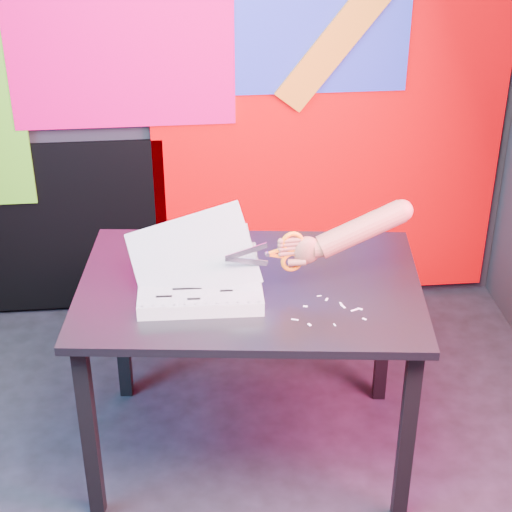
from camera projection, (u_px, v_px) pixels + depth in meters
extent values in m
cube|color=#26252A|center=(180.00, 30.00, 3.59)|extent=(3.00, 0.01, 2.70)
cube|color=#E40005|center=(329.00, 139.00, 3.86)|extent=(1.60, 0.02, 1.60)
cube|color=#2D3ACD|center=(312.00, 5.00, 3.54)|extent=(0.85, 0.02, 0.75)
cube|color=#F50062|center=(119.00, 35.00, 3.52)|extent=(0.95, 0.02, 0.80)
cube|color=black|center=(26.00, 231.00, 3.94)|extent=(1.30, 0.02, 0.85)
cube|color=black|center=(89.00, 433.00, 2.86)|extent=(0.06, 0.06, 0.72)
cube|color=black|center=(121.00, 322.00, 3.45)|extent=(0.06, 0.06, 0.72)
cube|color=black|center=(407.00, 437.00, 2.85)|extent=(0.06, 0.06, 0.72)
cube|color=black|center=(384.00, 325.00, 3.43)|extent=(0.06, 0.06, 0.72)
cube|color=black|center=(250.00, 287.00, 2.96)|extent=(1.26, 0.92, 0.03)
cube|color=white|center=(200.00, 288.00, 2.88)|extent=(0.42, 0.31, 0.05)
cube|color=white|center=(200.00, 282.00, 2.87)|extent=(0.42, 0.31, 0.00)
cube|color=white|center=(200.00, 281.00, 2.87)|extent=(0.40, 0.30, 0.13)
cube|color=white|center=(197.00, 272.00, 2.87)|extent=(0.43, 0.27, 0.22)
cube|color=white|center=(193.00, 258.00, 2.86)|extent=(0.46, 0.23, 0.31)
cylinder|color=#303031|center=(142.00, 306.00, 2.74)|extent=(0.01, 0.01, 0.00)
cylinder|color=#303031|center=(153.00, 306.00, 2.74)|extent=(0.01, 0.01, 0.00)
cylinder|color=#303031|center=(163.00, 305.00, 2.74)|extent=(0.01, 0.01, 0.00)
cylinder|color=#303031|center=(174.00, 305.00, 2.74)|extent=(0.01, 0.01, 0.00)
cylinder|color=#303031|center=(185.00, 304.00, 2.74)|extent=(0.01, 0.01, 0.00)
cylinder|color=#303031|center=(195.00, 304.00, 2.75)|extent=(0.01, 0.01, 0.00)
cylinder|color=#303031|center=(206.00, 304.00, 2.75)|extent=(0.01, 0.01, 0.00)
cylinder|color=#303031|center=(217.00, 303.00, 2.75)|extent=(0.01, 0.01, 0.00)
cylinder|color=#303031|center=(227.00, 303.00, 2.75)|extent=(0.01, 0.01, 0.00)
cylinder|color=#303031|center=(238.00, 302.00, 2.76)|extent=(0.01, 0.01, 0.00)
cylinder|color=#303031|center=(248.00, 302.00, 2.76)|extent=(0.01, 0.01, 0.00)
cylinder|color=#303031|center=(259.00, 302.00, 2.76)|extent=(0.01, 0.01, 0.00)
cylinder|color=#303031|center=(146.00, 263.00, 2.98)|extent=(0.01, 0.01, 0.00)
cylinder|color=#303031|center=(156.00, 262.00, 2.98)|extent=(0.01, 0.01, 0.00)
cylinder|color=#303031|center=(165.00, 262.00, 2.98)|extent=(0.01, 0.01, 0.00)
cylinder|color=#303031|center=(175.00, 262.00, 2.98)|extent=(0.01, 0.01, 0.00)
cylinder|color=#303031|center=(185.00, 261.00, 2.99)|extent=(0.01, 0.01, 0.00)
cylinder|color=#303031|center=(195.00, 261.00, 2.99)|extent=(0.01, 0.01, 0.00)
cylinder|color=#303031|center=(204.00, 261.00, 2.99)|extent=(0.01, 0.01, 0.00)
cylinder|color=#303031|center=(214.00, 260.00, 2.99)|extent=(0.01, 0.01, 0.00)
cylinder|color=#303031|center=(224.00, 260.00, 3.00)|extent=(0.01, 0.01, 0.00)
cylinder|color=#303031|center=(234.00, 260.00, 3.00)|extent=(0.01, 0.01, 0.00)
cylinder|color=#303031|center=(243.00, 259.00, 3.00)|extent=(0.01, 0.01, 0.00)
cylinder|color=#303031|center=(253.00, 259.00, 3.00)|extent=(0.01, 0.01, 0.00)
cube|color=black|center=(171.00, 274.00, 2.91)|extent=(0.08, 0.01, 0.00)
cube|color=black|center=(206.00, 276.00, 2.90)|extent=(0.05, 0.01, 0.00)
cube|color=black|center=(187.00, 289.00, 2.83)|extent=(0.10, 0.01, 0.00)
cube|color=black|center=(227.00, 291.00, 2.82)|extent=(0.04, 0.01, 0.00)
cube|color=black|center=(164.00, 296.00, 2.79)|extent=(0.05, 0.01, 0.00)
cube|color=black|center=(215.00, 268.00, 2.95)|extent=(0.07, 0.01, 0.00)
cube|color=black|center=(194.00, 299.00, 2.77)|extent=(0.04, 0.01, 0.00)
cube|color=silver|center=(246.00, 252.00, 2.80)|extent=(0.15, 0.02, 0.05)
cube|color=silver|center=(246.00, 261.00, 2.82)|extent=(0.15, 0.02, 0.05)
cylinder|color=silver|center=(267.00, 254.00, 2.82)|extent=(0.02, 0.01, 0.02)
cube|color=orange|center=(275.00, 255.00, 2.83)|extent=(0.06, 0.02, 0.02)
cube|color=orange|center=(275.00, 251.00, 2.82)|extent=(0.06, 0.02, 0.02)
torus|color=orange|center=(292.00, 242.00, 2.82)|extent=(0.08, 0.02, 0.08)
torus|color=orange|center=(292.00, 261.00, 2.86)|extent=(0.08, 0.02, 0.08)
ellipsoid|color=#9B5941|center=(307.00, 250.00, 2.85)|extent=(0.10, 0.06, 0.10)
cylinder|color=#9B5941|center=(292.00, 253.00, 2.84)|extent=(0.08, 0.03, 0.02)
cylinder|color=#9B5941|center=(292.00, 248.00, 2.83)|extent=(0.07, 0.03, 0.02)
cylinder|color=#9B5941|center=(292.00, 244.00, 2.82)|extent=(0.06, 0.03, 0.02)
cylinder|color=#9B5941|center=(292.00, 240.00, 2.82)|extent=(0.06, 0.03, 0.02)
cylinder|color=#9B5941|center=(297.00, 262.00, 2.85)|extent=(0.06, 0.03, 0.03)
cylinder|color=#9B5941|center=(320.00, 248.00, 2.85)|extent=(0.06, 0.07, 0.07)
cylinder|color=#9B5941|center=(361.00, 229.00, 2.85)|extent=(0.31, 0.12, 0.19)
sphere|color=#9B5941|center=(402.00, 211.00, 2.85)|extent=(0.08, 0.08, 0.08)
cube|color=silver|center=(343.00, 306.00, 2.83)|extent=(0.02, 0.03, 0.00)
cube|color=silver|center=(295.00, 320.00, 2.76)|extent=(0.02, 0.01, 0.00)
cube|color=silver|center=(364.00, 319.00, 2.76)|extent=(0.01, 0.01, 0.00)
cube|color=silver|center=(335.00, 325.00, 2.73)|extent=(0.01, 0.01, 0.00)
cube|color=silver|center=(360.00, 309.00, 2.81)|extent=(0.02, 0.01, 0.00)
cube|color=silver|center=(327.00, 299.00, 2.86)|extent=(0.01, 0.02, 0.00)
cube|color=silver|center=(354.00, 310.00, 2.81)|extent=(0.03, 0.02, 0.00)
cube|color=silver|center=(305.00, 306.00, 2.83)|extent=(0.02, 0.01, 0.00)
cube|color=silver|center=(319.00, 296.00, 2.88)|extent=(0.02, 0.01, 0.00)
cube|color=silver|center=(309.00, 325.00, 2.73)|extent=(0.01, 0.02, 0.00)
cube|color=silver|center=(341.00, 304.00, 2.84)|extent=(0.01, 0.02, 0.00)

